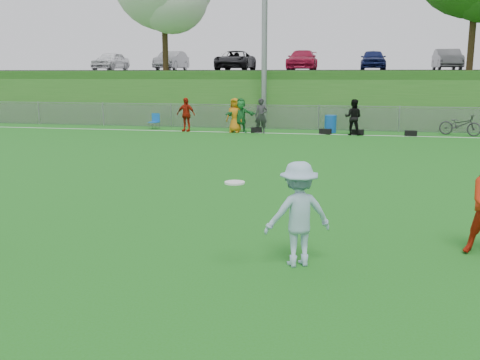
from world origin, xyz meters
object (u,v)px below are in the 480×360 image
(bicycle, at_px, (460,125))
(player_blue, at_px, (298,214))
(recycling_bin, at_px, (330,124))
(frisbee, at_px, (235,183))

(bicycle, bearing_deg, player_blue, -172.67)
(recycling_bin, distance_m, bicycle, 6.04)
(player_blue, distance_m, frisbee, 1.18)
(recycling_bin, height_order, bicycle, bicycle)
(recycling_bin, xyz_separation_m, bicycle, (6.04, 0.03, 0.07))
(frisbee, xyz_separation_m, recycling_bin, (0.61, 19.49, -0.94))
(frisbee, relative_size, recycling_bin, 0.34)
(player_blue, bearing_deg, frisbee, 8.93)
(frisbee, bearing_deg, player_blue, 33.88)
(player_blue, bearing_deg, recycling_bin, -114.19)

